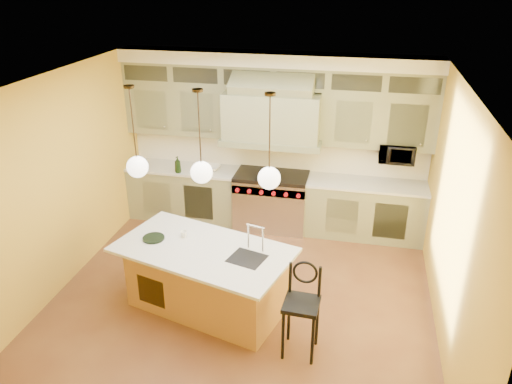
% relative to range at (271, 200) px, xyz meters
% --- Properties ---
extents(floor, '(5.00, 5.00, 0.00)m').
position_rel_range_xyz_m(floor, '(0.00, -2.14, -0.49)').
color(floor, brown).
rests_on(floor, ground).
extents(ceiling, '(5.00, 5.00, 0.00)m').
position_rel_range_xyz_m(ceiling, '(0.00, -2.14, 2.41)').
color(ceiling, white).
rests_on(ceiling, wall_back).
extents(wall_back, '(5.00, 0.00, 5.00)m').
position_rel_range_xyz_m(wall_back, '(0.00, 0.36, 0.96)').
color(wall_back, gold).
rests_on(wall_back, ground).
extents(wall_front, '(5.00, 0.00, 5.00)m').
position_rel_range_xyz_m(wall_front, '(0.00, -4.64, 0.96)').
color(wall_front, gold).
rests_on(wall_front, ground).
extents(wall_left, '(0.00, 5.00, 5.00)m').
position_rel_range_xyz_m(wall_left, '(-2.50, -2.14, 0.96)').
color(wall_left, gold).
rests_on(wall_left, ground).
extents(wall_right, '(0.00, 5.00, 5.00)m').
position_rel_range_xyz_m(wall_right, '(2.50, -2.14, 0.96)').
color(wall_right, gold).
rests_on(wall_right, ground).
extents(back_cabinetry, '(5.00, 0.77, 2.90)m').
position_rel_range_xyz_m(back_cabinetry, '(0.00, 0.09, 0.94)').
color(back_cabinetry, gray).
rests_on(back_cabinetry, floor).
extents(range, '(1.20, 0.74, 0.96)m').
position_rel_range_xyz_m(range, '(0.00, 0.00, 0.00)').
color(range, silver).
rests_on(range, floor).
extents(kitchen_island, '(2.40, 1.70, 1.35)m').
position_rel_range_xyz_m(kitchen_island, '(-0.39, -2.40, -0.01)').
color(kitchen_island, '#A77A3B').
rests_on(kitchen_island, floor).
extents(counter_stool, '(0.41, 0.41, 1.13)m').
position_rel_range_xyz_m(counter_stool, '(0.90, -2.93, 0.16)').
color(counter_stool, black).
rests_on(counter_stool, floor).
extents(microwave, '(0.54, 0.37, 0.30)m').
position_rel_range_xyz_m(microwave, '(1.95, 0.11, 0.96)').
color(microwave, black).
rests_on(microwave, back_cabinetry).
extents(oil_bottle_a, '(0.12, 0.12, 0.28)m').
position_rel_range_xyz_m(oil_bottle_a, '(-1.55, -0.22, 0.60)').
color(oil_bottle_a, black).
rests_on(oil_bottle_a, back_cabinetry).
extents(oil_bottle_b, '(0.10, 0.10, 0.20)m').
position_rel_range_xyz_m(oil_bottle_b, '(-2.30, -0.22, 0.56)').
color(oil_bottle_b, black).
rests_on(oil_bottle_b, back_cabinetry).
extents(fruit_bowl, '(0.32, 0.32, 0.07)m').
position_rel_range_xyz_m(fruit_bowl, '(-1.05, 0.01, 0.49)').
color(fruit_bowl, white).
rests_on(fruit_bowl, back_cabinetry).
extents(cup, '(0.09, 0.09, 0.08)m').
position_rel_range_xyz_m(cup, '(-0.73, -2.22, 0.48)').
color(cup, white).
rests_on(cup, kitchen_island).
extents(pendant_left, '(0.26, 0.26, 1.11)m').
position_rel_range_xyz_m(pendant_left, '(-1.19, -2.39, 1.46)').
color(pendant_left, '#2D2319').
rests_on(pendant_left, ceiling).
extents(pendant_center, '(0.26, 0.26, 1.11)m').
position_rel_range_xyz_m(pendant_center, '(-0.39, -2.39, 1.46)').
color(pendant_center, '#2D2319').
rests_on(pendant_center, ceiling).
extents(pendant_right, '(0.26, 0.26, 1.11)m').
position_rel_range_xyz_m(pendant_right, '(0.41, -2.39, 1.46)').
color(pendant_right, '#2D2319').
rests_on(pendant_right, ceiling).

